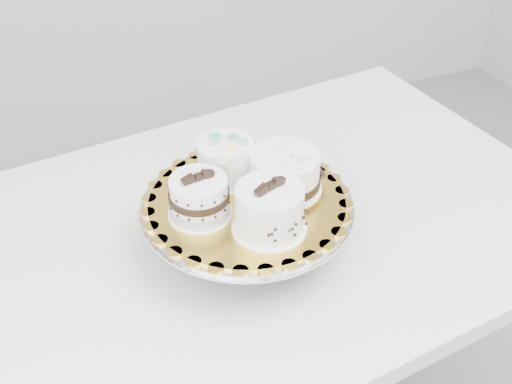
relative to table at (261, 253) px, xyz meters
name	(u,v)px	position (x,y,z in m)	size (l,w,h in m)	color
table	(261,253)	(0.00, 0.00, 0.00)	(1.21, 0.88, 0.75)	white
cake_stand	(247,217)	(-0.05, -0.06, 0.15)	(0.35, 0.35, 0.09)	gray
cake_board	(247,201)	(-0.05, -0.06, 0.18)	(0.32, 0.32, 0.00)	gold
cake_swirl	(269,210)	(-0.05, -0.14, 0.22)	(0.13, 0.13, 0.09)	white
cake_banded	(199,198)	(-0.13, -0.06, 0.22)	(0.10, 0.10, 0.08)	white
cake_dots	(226,160)	(-0.06, 0.02, 0.22)	(0.12, 0.12, 0.07)	white
cake_ribbon	(285,173)	(0.02, -0.05, 0.22)	(0.14, 0.13, 0.07)	white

